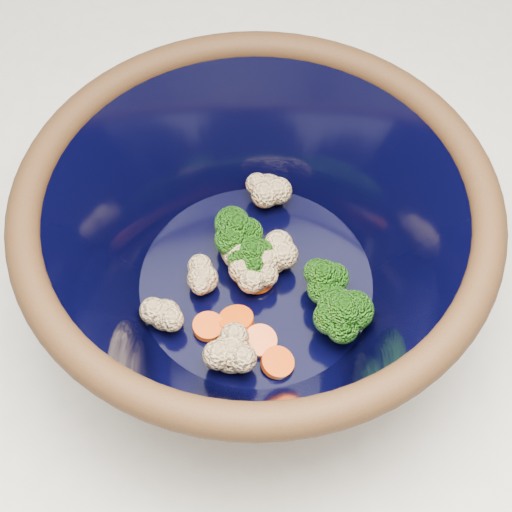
{
  "coord_description": "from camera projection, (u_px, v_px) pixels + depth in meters",
  "views": [
    {
      "loc": [
        -0.03,
        -0.42,
        1.45
      ],
      "look_at": [
        0.03,
        -0.11,
        0.97
      ],
      "focal_mm": 50.0,
      "sensor_mm": 36.0,
      "label": 1
    }
  ],
  "objects": [
    {
      "name": "ground",
      "position": [
        230.0,
        479.0,
        1.44
      ],
      "size": [
        3.0,
        3.0,
        0.0
      ],
      "primitive_type": "plane",
      "color": "#9E7A54",
      "rests_on": "ground"
    },
    {
      "name": "counter",
      "position": [
        220.0,
        392.0,
        1.06
      ],
      "size": [
        1.2,
        1.2,
        0.9
      ],
      "primitive_type": "cube",
      "color": "beige",
      "rests_on": "ground"
    },
    {
      "name": "mixing_bowl",
      "position": [
        256.0,
        245.0,
        0.56
      ],
      "size": [
        0.36,
        0.36,
        0.16
      ],
      "rotation": [
        0.0,
        0.0,
        -0.01
      ],
      "color": "black",
      "rests_on": "counter"
    },
    {
      "name": "vegetable_pile",
      "position": [
        266.0,
        273.0,
        0.58
      ],
      "size": [
        0.17,
        0.19,
        0.05
      ],
      "color": "#608442",
      "rests_on": "mixing_bowl"
    }
  ]
}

